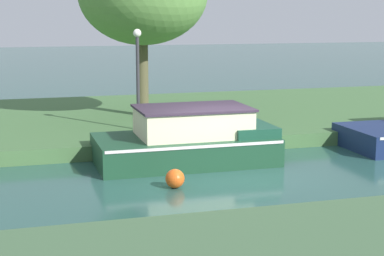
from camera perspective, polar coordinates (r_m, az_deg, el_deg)
ground_plane at (r=15.32m, az=2.84°, el=-4.01°), size 120.00×120.00×0.00m
riverbank_far at (r=21.87m, az=-3.14°, el=0.90°), size 72.00×10.00×0.40m
forest_cruiser at (r=16.15m, az=-0.20°, el=-1.03°), size 4.55×2.40×1.45m
lamp_post at (r=18.45m, az=-4.96°, el=5.55°), size 0.24×0.24×2.96m
channel_buoy at (r=13.88m, az=-1.56°, el=-4.62°), size 0.43×0.43×0.43m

